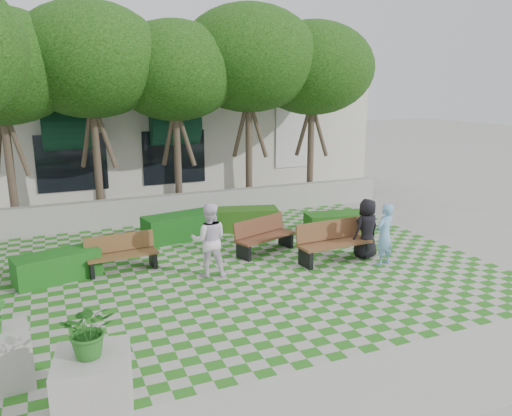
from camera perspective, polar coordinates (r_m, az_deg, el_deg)
name	(u,v)px	position (r m, az deg, el deg)	size (l,w,h in m)	color
ground	(261,281)	(11.90, 0.62, -8.39)	(90.00, 90.00, 0.00)	gray
lawn	(246,267)	(12.76, -1.20, -6.80)	(12.00, 12.00, 0.00)	#2B721E
sidewalk_south	(385,390)	(8.30, 14.57, -19.50)	(16.00, 2.00, 0.01)	#9E9B93
retaining_wall	(189,206)	(17.36, -7.62, 0.23)	(15.00, 0.36, 0.90)	#9E9B93
bench_east	(333,242)	(13.23, 8.80, -3.92)	(2.03, 0.78, 1.05)	brown
bench_mid	(264,236)	(13.76, 0.89, -3.24)	(1.91, 1.19, 0.96)	#552F1D
bench_west	(122,254)	(12.86, -15.11, -5.09)	(1.76, 0.70, 0.91)	brown
hedge_east	(337,224)	(15.66, 9.20, -1.77)	(1.92, 0.77, 0.67)	#194A13
hedge_midright	(246,219)	(15.93, -1.17, -1.27)	(2.00, 0.80, 0.70)	#224C14
hedge_midleft	(180,227)	(15.13, -8.69, -2.13)	(2.16, 0.86, 0.76)	#134A16
hedge_west	(57,266)	(12.78, -21.79, -6.22)	(1.91, 0.77, 0.67)	#165317
planter_front	(93,374)	(7.44, -18.11, -17.57)	(1.14, 1.14, 1.76)	#9E9B93
planter_back	(1,356)	(8.88, -27.12, -14.81)	(0.94, 0.94, 1.43)	#9E9B93
person_blue	(385,235)	(13.11, 14.48, -2.97)	(0.59, 0.39, 1.62)	#78ADDB
person_dark	(367,228)	(13.60, 12.55, -2.29)	(0.78, 0.51, 1.60)	black
person_white	(209,240)	(12.02, -5.38, -3.65)	(0.88, 0.68, 1.81)	white
tree_row	(127,62)	(16.25, -14.51, 15.82)	(17.70, 13.40, 7.41)	#47382B
building	(162,127)	(24.83, -10.64, 9.05)	(18.00, 8.92, 5.15)	beige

